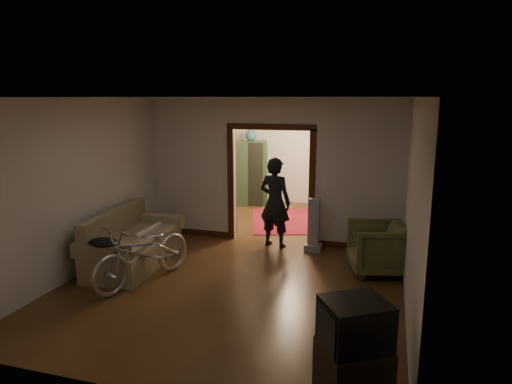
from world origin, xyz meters
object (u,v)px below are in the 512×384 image
at_px(armchair, 378,248).
at_px(locker, 251,173).
at_px(person, 275,202).
at_px(bicycle, 144,252).
at_px(sofa, 134,238).
at_px(desk, 338,197).

height_order(armchair, locker, locker).
bearing_deg(locker, person, -84.49).
xyz_separation_m(bicycle, locker, (0.00, 5.53, 0.36)).
distance_m(sofa, person, 2.65).
bearing_deg(bicycle, person, 75.55).
xyz_separation_m(bicycle, person, (1.48, 2.29, 0.37)).
bearing_deg(locker, sofa, -115.59).
height_order(bicycle, person, person).
distance_m(sofa, locker, 4.93).
height_order(locker, desk, locker).
relative_size(sofa, desk, 2.28).
distance_m(person, locker, 3.56).
xyz_separation_m(locker, desk, (2.31, 0.09, -0.52)).
relative_size(bicycle, person, 1.08).
distance_m(sofa, armchair, 4.06).
bearing_deg(bicycle, desk, 86.04).
height_order(sofa, bicycle, bicycle).
relative_size(armchair, person, 0.53).
height_order(bicycle, locker, locker).
bearing_deg(armchair, sofa, -93.73).
relative_size(person, locker, 1.01).
bearing_deg(desk, locker, -169.63).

